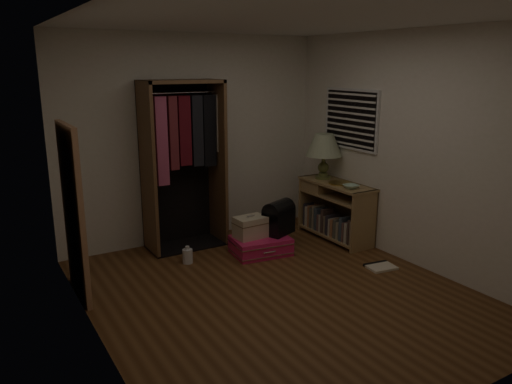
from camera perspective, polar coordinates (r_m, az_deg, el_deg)
ground at (r=5.09m, az=2.65°, el=-11.50°), size 4.00×4.00×0.00m
room_walls at (r=4.72m, az=3.33°, el=5.56°), size 3.52×4.02×2.60m
console_bookshelf at (r=6.61m, az=8.80°, el=-1.89°), size 0.42×1.12×0.75m
open_wardrobe at (r=6.13m, az=-8.22°, el=4.83°), size 1.03×0.50×2.05m
floor_mirror at (r=5.07m, az=-20.12°, el=-2.21°), size 0.06×0.80×1.70m
pink_suitcase at (r=6.05m, az=0.54°, el=-6.13°), size 0.74×0.58×0.21m
train_case at (r=5.97m, az=-0.63°, el=-4.02°), size 0.39×0.28×0.27m
black_bag at (r=6.09m, az=2.61°, el=-2.85°), size 0.45×0.37×0.41m
table_lamp at (r=6.62m, az=7.78°, el=5.23°), size 0.58×0.58×0.60m
brass_tray at (r=6.43m, az=9.57°, el=1.02°), size 0.31×0.31×0.02m
ceramic_bowl at (r=6.21m, az=10.79°, el=0.61°), size 0.20×0.20×0.05m
white_jug at (r=5.83m, az=-7.82°, el=-7.24°), size 0.15×0.15×0.20m
floor_book at (r=5.86m, az=13.97°, el=-8.24°), size 0.34×0.29×0.03m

